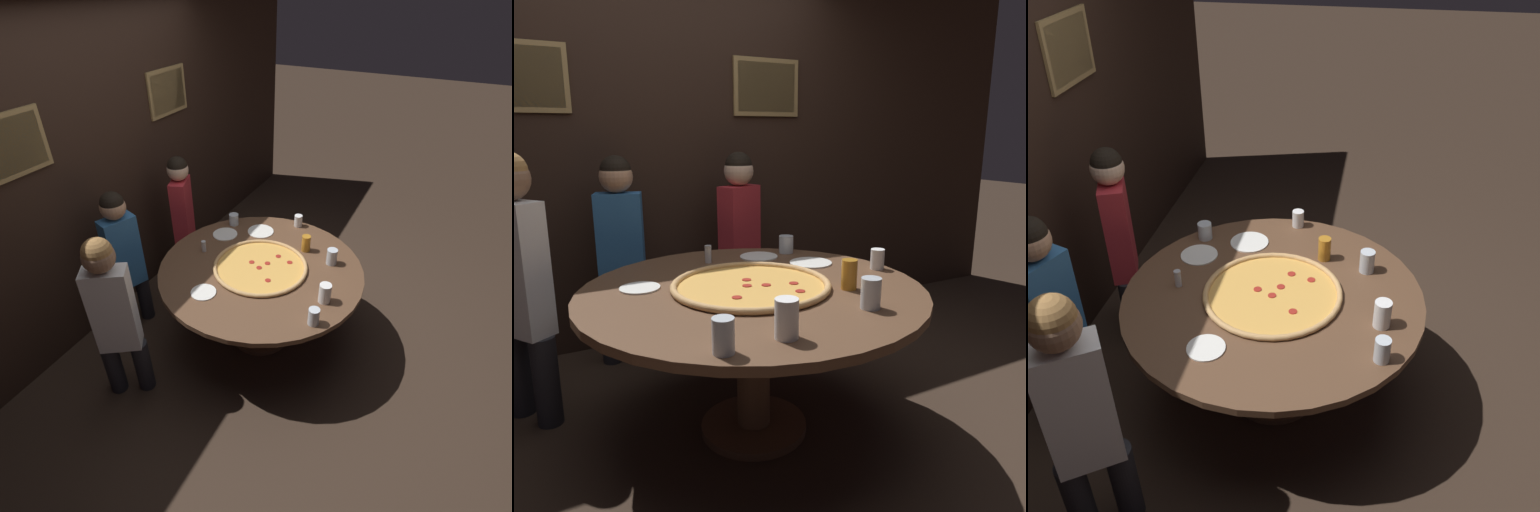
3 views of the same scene
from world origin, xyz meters
TOP-DOWN VIEW (x-y plane):
  - ground_plane at (0.00, 0.00)m, footprint 24.00×24.00m
  - back_wall at (0.00, 1.40)m, footprint 6.40×0.08m
  - dining_table at (0.00, 0.00)m, footprint 1.60×1.60m
  - giant_pizza at (-0.01, 0.00)m, footprint 0.74×0.74m
  - drink_cup_front_edge at (0.30, -0.48)m, footprint 0.08×0.08m
  - drink_cup_far_left at (-0.15, -0.57)m, footprint 0.09×0.09m
  - drink_cup_beside_pizza at (0.38, -0.23)m, footprint 0.07×0.07m
  - drink_cup_far_right at (0.48, 0.52)m, footprint 0.08×0.08m
  - drink_cup_near_right at (0.72, -0.02)m, footprint 0.07×0.07m
  - drink_cup_by_shaker at (-0.40, -0.58)m, footprint 0.08×0.08m
  - white_plate_right_side at (0.48, 0.24)m, footprint 0.23×0.23m
  - white_plate_left_side at (-0.47, 0.23)m, footprint 0.19×0.19m
  - white_plate_far_back at (0.29, 0.50)m, footprint 0.22×0.22m
  - condiment_shaker at (-0.01, 0.52)m, footprint 0.04×0.04m
  - diner_side_left at (-0.37, 1.07)m, footprint 0.35×0.22m
  - diner_side_right at (0.43, 1.05)m, footprint 0.35×0.24m
  - diner_centre_back at (-0.94, 0.63)m, footprint 0.29×0.35m

SIDE VIEW (x-z plane):
  - ground_plane at x=0.00m, z-range 0.00..0.00m
  - dining_table at x=0.00m, z-range 0.24..0.98m
  - diner_side_left at x=-0.37m, z-range 0.09..1.40m
  - white_plate_right_side at x=0.48m, z-range 0.74..0.75m
  - white_plate_left_side at x=-0.47m, z-range 0.74..0.75m
  - white_plate_far_back at x=0.29m, z-range 0.74..0.75m
  - diner_side_right at x=0.43m, z-range 0.09..1.40m
  - giant_pizza at x=-0.01m, z-range 0.74..0.77m
  - diner_centre_back at x=-0.94m, z-range 0.09..1.45m
  - condiment_shaker at x=-0.01m, z-range 0.74..0.84m
  - drink_cup_far_right at x=0.48m, z-range 0.74..0.84m
  - drink_cup_near_right at x=0.72m, z-range 0.74..0.85m
  - drink_cup_by_shaker at x=-0.40m, z-range 0.74..0.86m
  - drink_cup_front_edge at x=0.30m, z-range 0.74..0.87m
  - drink_cup_beside_pizza at x=0.38m, z-range 0.74..0.88m
  - drink_cup_far_left at x=-0.15m, z-range 0.74..0.89m
  - back_wall at x=0.00m, z-range 0.00..2.60m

